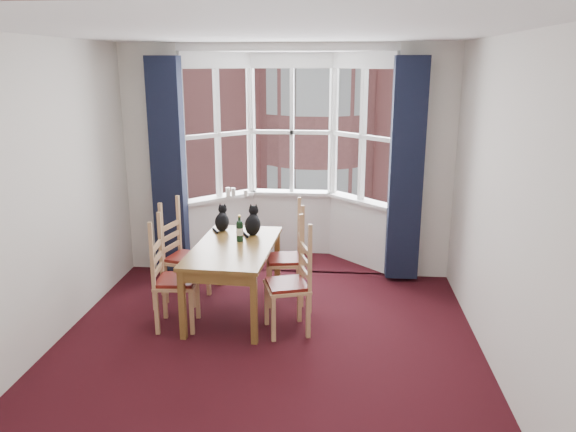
# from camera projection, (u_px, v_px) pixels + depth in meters

# --- Properties ---
(floor) EXTENTS (4.50, 4.50, 0.00)m
(floor) POSITION_uv_depth(u_px,v_px,m) (263.00, 359.00, 5.03)
(floor) COLOR black
(floor) RESTS_ON ground
(ceiling) EXTENTS (4.50, 4.50, 0.00)m
(ceiling) POSITION_uv_depth(u_px,v_px,m) (258.00, 31.00, 4.29)
(ceiling) COLOR white
(ceiling) RESTS_ON floor
(wall_left) EXTENTS (0.00, 4.50, 4.50)m
(wall_left) POSITION_uv_depth(u_px,v_px,m) (31.00, 203.00, 4.84)
(wall_left) COLOR silver
(wall_left) RESTS_ON floor
(wall_right) EXTENTS (0.00, 4.50, 4.50)m
(wall_right) POSITION_uv_depth(u_px,v_px,m) (508.00, 214.00, 4.48)
(wall_right) COLOR silver
(wall_right) RESTS_ON floor
(wall_near) EXTENTS (4.00, 0.00, 4.00)m
(wall_near) POSITION_uv_depth(u_px,v_px,m) (190.00, 334.00, 2.50)
(wall_near) COLOR silver
(wall_near) RESTS_ON floor
(wall_back_pier_left) EXTENTS (0.70, 0.12, 2.80)m
(wall_back_pier_left) POSITION_uv_depth(u_px,v_px,m) (155.00, 160.00, 6.97)
(wall_back_pier_left) COLOR silver
(wall_back_pier_left) RESTS_ON floor
(wall_back_pier_right) EXTENTS (0.70, 0.12, 2.80)m
(wall_back_pier_right) POSITION_uv_depth(u_px,v_px,m) (424.00, 164.00, 6.67)
(wall_back_pier_right) COLOR silver
(wall_back_pier_right) RESTS_ON floor
(bay_window) EXTENTS (2.76, 0.94, 2.80)m
(bay_window) POSITION_uv_depth(u_px,v_px,m) (290.00, 156.00, 7.31)
(bay_window) COLOR white
(bay_window) RESTS_ON floor
(curtain_left) EXTENTS (0.38, 0.22, 2.60)m
(curtain_left) POSITION_uv_depth(u_px,v_px,m) (169.00, 167.00, 6.79)
(curtain_left) COLOR black
(curtain_left) RESTS_ON floor
(curtain_right) EXTENTS (0.38, 0.22, 2.60)m
(curtain_right) POSITION_uv_depth(u_px,v_px,m) (406.00, 171.00, 6.54)
(curtain_right) COLOR black
(curtain_right) RESTS_ON floor
(dining_table) EXTENTS (0.86, 1.52, 0.73)m
(dining_table) POSITION_uv_depth(u_px,v_px,m) (234.00, 253.00, 5.85)
(dining_table) COLOR brown
(dining_table) RESTS_ON floor
(chair_left_near) EXTENTS (0.44, 0.45, 0.92)m
(chair_left_near) POSITION_uv_depth(u_px,v_px,m) (167.00, 282.00, 5.55)
(chair_left_near) COLOR tan
(chair_left_near) RESTS_ON floor
(chair_left_far) EXTENTS (0.49, 0.51, 0.92)m
(chair_left_far) POSITION_uv_depth(u_px,v_px,m) (179.00, 258.00, 6.22)
(chair_left_far) COLOR tan
(chair_left_far) RESTS_ON floor
(chair_right_near) EXTENTS (0.51, 0.52, 0.92)m
(chair_right_near) POSITION_uv_depth(u_px,v_px,m) (296.00, 286.00, 5.46)
(chair_right_near) COLOR tan
(chair_right_near) RESTS_ON floor
(chair_right_far) EXTENTS (0.47, 0.48, 0.92)m
(chair_right_far) POSITION_uv_depth(u_px,v_px,m) (293.00, 260.00, 6.16)
(chair_right_far) COLOR tan
(chair_right_far) RESTS_ON floor
(cat_left) EXTENTS (0.17, 0.23, 0.31)m
(cat_left) POSITION_uv_depth(u_px,v_px,m) (222.00, 220.00, 6.33)
(cat_left) COLOR black
(cat_left) RESTS_ON dining_table
(cat_right) EXTENTS (0.17, 0.25, 0.34)m
(cat_right) POSITION_uv_depth(u_px,v_px,m) (253.00, 223.00, 6.18)
(cat_right) COLOR black
(cat_right) RESTS_ON dining_table
(wine_bottle) EXTENTS (0.07, 0.07, 0.29)m
(wine_bottle) POSITION_uv_depth(u_px,v_px,m) (240.00, 230.00, 5.94)
(wine_bottle) COLOR black
(wine_bottle) RESTS_ON dining_table
(candle_tall) EXTENTS (0.06, 0.06, 0.12)m
(candle_tall) POSITION_uv_depth(u_px,v_px,m) (228.00, 192.00, 7.35)
(candle_tall) COLOR white
(candle_tall) RESTS_ON bay_window
(candle_short) EXTENTS (0.06, 0.06, 0.11)m
(candle_short) POSITION_uv_depth(u_px,v_px,m) (233.00, 192.00, 7.38)
(candle_short) COLOR white
(candle_short) RESTS_ON bay_window
(candle_extra) EXTENTS (0.05, 0.05, 0.08)m
(candle_extra) POSITION_uv_depth(u_px,v_px,m) (246.00, 193.00, 7.39)
(candle_extra) COLOR white
(candle_extra) RESTS_ON bay_window
(street) EXTENTS (80.00, 80.00, 0.00)m
(street) POSITION_uv_depth(u_px,v_px,m) (329.00, 195.00, 37.59)
(street) COLOR #333335
(street) RESTS_ON ground
(tenement_building) EXTENTS (18.40, 7.80, 15.20)m
(tenement_building) POSITION_uv_depth(u_px,v_px,m) (321.00, 94.00, 18.07)
(tenement_building) COLOR #AD5D59
(tenement_building) RESTS_ON street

